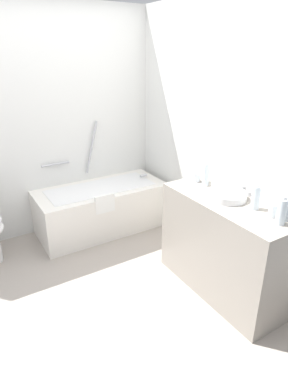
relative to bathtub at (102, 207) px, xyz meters
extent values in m
plane|color=#9E9389|center=(-0.56, -1.06, -0.28)|extent=(3.79, 3.79, 0.00)
cube|color=silver|center=(-0.56, 0.38, 0.94)|extent=(3.14, 0.10, 2.46)
cube|color=silver|center=(0.86, -1.06, 0.94)|extent=(0.10, 3.19, 2.46)
cube|color=white|center=(0.00, 0.00, -0.02)|extent=(1.48, 0.66, 0.53)
cube|color=white|center=(0.00, 0.00, 0.20)|extent=(1.21, 0.48, 0.09)
cylinder|color=#B1B1B6|center=(0.58, 0.00, 0.28)|extent=(0.09, 0.03, 0.03)
cylinder|color=#B1B1B6|center=(0.04, 0.30, 0.64)|extent=(0.19, 0.03, 0.61)
cylinder|color=#B1B1B6|center=(-0.41, 0.30, 0.51)|extent=(0.32, 0.03, 0.03)
cube|color=white|center=(-0.10, -0.32, 0.19)|extent=(0.22, 0.03, 0.20)
cube|color=gray|center=(0.51, -1.55, 0.15)|extent=(0.60, 1.18, 0.86)
cylinder|color=white|center=(0.46, -1.51, 0.61)|extent=(0.32, 0.32, 0.06)
cylinder|color=#AEAEB3|center=(0.66, -1.51, 0.61)|extent=(0.02, 0.02, 0.06)
cylinder|color=#AEAEB3|center=(0.60, -1.51, 0.64)|extent=(0.12, 0.02, 0.02)
cylinder|color=#AEAEB3|center=(0.66, -1.57, 0.60)|extent=(0.03, 0.03, 0.04)
cylinder|color=#AEAEB3|center=(0.66, -1.45, 0.60)|extent=(0.03, 0.03, 0.04)
cylinder|color=silver|center=(0.50, -1.76, 0.67)|extent=(0.06, 0.06, 0.18)
cylinder|color=white|center=(0.50, -1.76, 0.77)|extent=(0.04, 0.04, 0.02)
cylinder|color=silver|center=(0.46, -2.02, 0.67)|extent=(0.07, 0.07, 0.19)
cylinder|color=white|center=(0.46, -2.02, 0.77)|extent=(0.04, 0.04, 0.02)
cylinder|color=silver|center=(0.55, -1.14, 0.67)|extent=(0.06, 0.06, 0.18)
cylinder|color=white|center=(0.55, -1.14, 0.77)|extent=(0.03, 0.03, 0.02)
cylinder|color=silver|center=(0.54, -2.00, 0.69)|extent=(0.06, 0.06, 0.23)
cylinder|color=silver|center=(0.50, -1.19, 0.68)|extent=(0.06, 0.06, 0.20)
cylinder|color=white|center=(0.50, -1.19, 0.79)|extent=(0.03, 0.03, 0.02)
cylinder|color=white|center=(0.49, -1.07, 0.62)|extent=(0.08, 0.08, 0.09)
cylinder|color=white|center=(0.52, -1.30, 0.63)|extent=(0.07, 0.07, 0.10)
cylinder|color=white|center=(0.51, -1.92, 0.63)|extent=(0.06, 0.06, 0.10)
camera|label=1|loc=(-1.39, -3.25, 1.67)|focal=30.76mm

